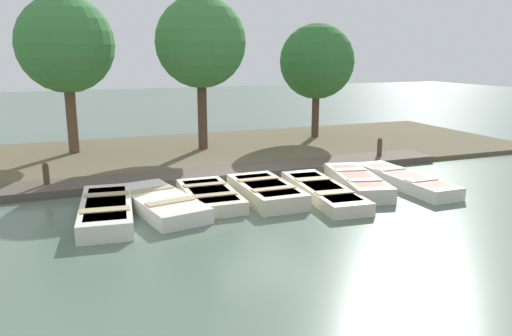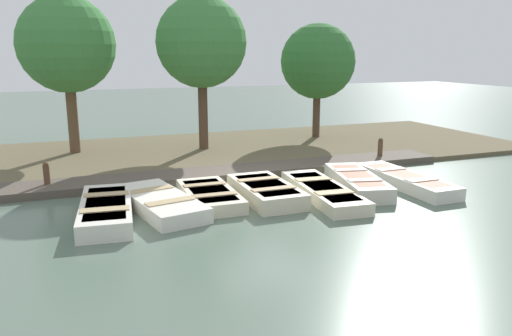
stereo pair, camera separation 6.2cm
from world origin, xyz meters
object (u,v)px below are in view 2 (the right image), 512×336
Objects in this scene: rowboat_5 at (357,182)px; mooring_post_near at (47,177)px; rowboat_1 at (160,202)px; park_tree_left at (201,43)px; park_tree_far_left at (67,45)px; rowboat_3 at (266,191)px; park_tree_center at (318,62)px; rowboat_4 at (323,191)px; rowboat_2 at (210,195)px; mooring_post_far at (380,150)px; rowboat_6 at (405,180)px; rowboat_0 at (106,210)px.

rowboat_5 is 3.90× the size of mooring_post_near.
park_tree_left reaches higher than rowboat_1.
rowboat_5 is (0.09, 5.36, 0.03)m from rowboat_1.
park_tree_far_left is 0.99× the size of park_tree_left.
park_tree_far_left reaches higher than mooring_post_near.
rowboat_3 is 0.48× the size of park_tree_far_left.
park_tree_far_left is (-7.40, -7.07, 3.68)m from rowboat_5.
park_tree_center is at bearing 99.89° from park_tree_left.
park_tree_far_left reaches higher than rowboat_4.
rowboat_1 is at bearing -80.52° from rowboat_2.
rowboat_3 is 3.23× the size of mooring_post_far.
park_tree_center is (-4.63, -0.02, 2.85)m from mooring_post_far.
mooring_post_far is (-3.07, 3.85, 0.25)m from rowboat_4.
mooring_post_far is at bearing 96.55° from rowboat_1.
rowboat_4 is at bearing -60.17° from rowboat_5.
park_tree_far_left is (-4.70, -9.66, 3.47)m from mooring_post_far.
rowboat_6 is 4.29× the size of mooring_post_near.
rowboat_5 is 0.58× the size of park_tree_left.
rowboat_0 is at bearing -75.75° from rowboat_5.
rowboat_4 is (0.65, 2.84, -0.00)m from rowboat_2.
rowboat_1 is at bearing -93.36° from rowboat_6.
rowboat_6 is (0.23, 1.41, -0.03)m from rowboat_5.
rowboat_1 is 0.69× the size of park_tree_center.
rowboat_2 is (-0.38, 2.51, -0.04)m from rowboat_0.
rowboat_3 is (0.08, 2.67, 0.03)m from rowboat_1.
park_tree_far_left is (-7.78, -5.81, 3.72)m from rowboat_4.
rowboat_5 is (0.27, 4.09, 0.04)m from rowboat_2.
park_tree_left is (-3.74, 5.32, 3.56)m from mooring_post_near.
park_tree_left is at bearing 144.70° from rowboat_1.
rowboat_2 is 1.00× the size of rowboat_3.
park_tree_center reaches higher than rowboat_3.
park_tree_center is at bearing -179.73° from mooring_post_far.
park_tree_center reaches higher than rowboat_6.
park_tree_center is (-7.71, 3.82, 3.10)m from rowboat_4.
park_tree_center is at bearing 135.04° from rowboat_0.
rowboat_0 is 0.99× the size of rowboat_1.
rowboat_0 is 1.23× the size of rowboat_2.
rowboat_5 reaches higher than rowboat_6.
mooring_post_far reaches higher than rowboat_6.
rowboat_5 is 10.88m from park_tree_far_left.
rowboat_0 is at bearing 3.50° from park_tree_far_left.
park_tree_left is at bearing 167.51° from rowboat_2.
rowboat_6 is at bearing -21.97° from mooring_post_far.
rowboat_1 is 4.02× the size of mooring_post_near.
rowboat_1 is at bearing -77.71° from rowboat_5.
rowboat_2 is 0.56× the size of park_tree_center.
rowboat_6 is at bearing 75.68° from rowboat_1.
park_tree_left reaches higher than rowboat_0.
rowboat_4 is at bearing 10.95° from park_tree_left.
rowboat_4 is 7.92m from park_tree_left.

